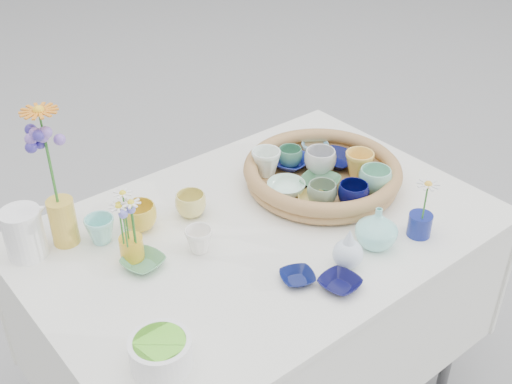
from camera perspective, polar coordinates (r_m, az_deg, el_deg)
wicker_tray at (r=1.93m, az=5.90°, el=1.61°), size 0.47×0.47×0.08m
tray_ceramic_0 at (r=2.00m, az=2.98°, el=2.69°), size 0.16×0.16×0.03m
tray_ceramic_1 at (r=2.02m, az=7.21°, el=2.84°), size 0.15×0.15×0.03m
tray_ceramic_2 at (r=1.96m, az=9.14°, el=2.44°), size 0.10×0.10×0.08m
tray_ceramic_3 at (r=1.90m, az=5.72°, el=0.88°), size 0.14×0.14×0.03m
tray_ceramic_4 at (r=1.81m, az=5.88°, el=-0.20°), size 0.09×0.09×0.07m
tray_ceramic_5 at (r=1.86m, az=2.69°, el=0.35°), size 0.14×0.14×0.03m
tray_ceramic_6 at (r=1.94m, az=0.90°, el=2.63°), size 0.10×0.10×0.08m
tray_ceramic_7 at (r=1.96m, az=5.72°, el=2.72°), size 0.13×0.13×0.08m
tray_ceramic_8 at (r=2.08m, az=5.27°, el=3.97°), size 0.10×0.10×0.03m
tray_ceramic_9 at (r=1.82m, az=8.63°, el=-0.25°), size 0.10×0.10×0.07m
tray_ceramic_10 at (r=1.82m, az=5.06°, el=-0.72°), size 0.11×0.11×0.03m
tray_ceramic_11 at (r=1.89m, az=10.52°, el=1.01°), size 0.10×0.10×0.08m
tray_ceramic_12 at (r=1.99m, az=3.04°, el=3.13°), size 0.08×0.08×0.06m
loose_ceramic_0 at (r=1.77m, az=-10.31°, el=-2.19°), size 0.10×0.10×0.07m
loose_ceramic_1 at (r=1.80m, az=-5.82°, el=-1.12°), size 0.11×0.11×0.07m
loose_ceramic_2 at (r=1.65m, az=-10.00°, el=-6.19°), size 0.12×0.12×0.03m
loose_ceramic_3 at (r=1.67m, az=-5.09°, el=-4.29°), size 0.08×0.08×0.07m
loose_ceramic_4 at (r=1.59m, az=3.69°, el=-7.60°), size 0.11×0.11×0.02m
loose_ceramic_5 at (r=1.74m, az=-13.67°, el=-3.29°), size 0.10×0.10×0.07m
loose_ceramic_6 at (r=1.58m, az=7.46°, el=-8.08°), size 0.11×0.11×0.02m
fluted_bowl at (r=1.39m, az=-8.47°, el=-13.95°), size 0.16×0.16×0.07m
bud_vase_paleblue at (r=1.61m, az=8.22°, el=-4.90°), size 0.09×0.09×0.12m
bud_vase_seafoam at (r=1.69m, az=10.70°, el=-3.12°), size 0.14×0.14×0.12m
bud_vase_cobalt at (r=1.77m, az=14.34°, el=-2.84°), size 0.08×0.08×0.06m
single_daisy at (r=1.71m, az=14.81°, el=-0.85°), size 0.09×0.09×0.13m
tall_vase_yellow at (r=1.75m, az=-16.76°, el=-2.54°), size 0.09×0.09×0.13m
gerbera at (r=1.64m, az=-17.96°, el=2.85°), size 0.13×0.13×0.28m
hydrangea at (r=1.66m, az=-17.69°, el=1.76°), size 0.09×0.09×0.25m
white_pitcher at (r=1.73m, az=-19.93°, el=-3.48°), size 0.17×0.15×0.14m
daisy_cup at (r=1.67m, az=-10.98°, el=-4.92°), size 0.08×0.08×0.07m
daisy_posy at (r=1.59m, az=-11.59°, el=-2.35°), size 0.09×0.09×0.15m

